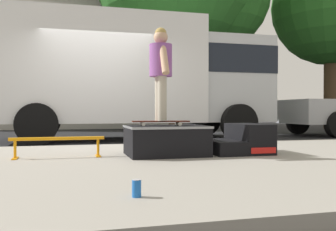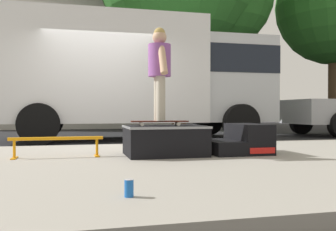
{
  "view_description": "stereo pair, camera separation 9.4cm",
  "coord_description": "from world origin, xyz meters",
  "px_view_note": "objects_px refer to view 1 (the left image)",
  "views": [
    {
      "loc": [
        -0.64,
        -7.44,
        0.73
      ],
      "look_at": [
        0.96,
        -1.37,
        0.65
      ],
      "focal_mm": 40.32,
      "sensor_mm": 36.0,
      "label": 1
    },
    {
      "loc": [
        -0.55,
        -7.46,
        0.73
      ],
      "look_at": [
        0.96,
        -1.37,
        0.65
      ],
      "focal_mm": 40.32,
      "sensor_mm": 36.0,
      "label": 2
    }
  ],
  "objects_px": {
    "kicker_ramp": "(241,141)",
    "skateboard": "(161,122)",
    "skate_box": "(166,139)",
    "grind_rail": "(58,143)",
    "skater_kid": "(161,66)",
    "soda_can": "(137,188)",
    "box_truck": "(137,73)"
  },
  "relations": [
    {
      "from": "kicker_ramp",
      "to": "skateboard",
      "type": "distance_m",
      "value": 1.23
    },
    {
      "from": "skate_box",
      "to": "grind_rail",
      "type": "distance_m",
      "value": 1.44
    },
    {
      "from": "kicker_ramp",
      "to": "skater_kid",
      "type": "xyz_separation_m",
      "value": [
        -1.2,
        0.0,
        1.05
      ]
    },
    {
      "from": "soda_can",
      "to": "skate_box",
      "type": "bearing_deg",
      "value": 70.77
    },
    {
      "from": "grind_rail",
      "to": "kicker_ramp",
      "type": "bearing_deg",
      "value": -2.74
    },
    {
      "from": "skate_box",
      "to": "skater_kid",
      "type": "bearing_deg",
      "value": 177.64
    },
    {
      "from": "skateboard",
      "to": "soda_can",
      "type": "xyz_separation_m",
      "value": [
        -0.76,
        -2.39,
        -0.4
      ]
    },
    {
      "from": "skateboard",
      "to": "skater_kid",
      "type": "xyz_separation_m",
      "value": [
        0.0,
        -0.0,
        0.76
      ]
    },
    {
      "from": "skater_kid",
      "to": "soda_can",
      "type": "relative_size",
      "value": 10.13
    },
    {
      "from": "grind_rail",
      "to": "skater_kid",
      "type": "height_order",
      "value": "skater_kid"
    },
    {
      "from": "skate_box",
      "to": "skateboard",
      "type": "height_order",
      "value": "skateboard"
    },
    {
      "from": "skate_box",
      "to": "skater_kid",
      "type": "relative_size",
      "value": 0.85
    },
    {
      "from": "grind_rail",
      "to": "skate_box",
      "type": "bearing_deg",
      "value": -4.84
    },
    {
      "from": "skateboard",
      "to": "grind_rail",
      "type": "bearing_deg",
      "value": 175.02
    },
    {
      "from": "skateboard",
      "to": "box_truck",
      "type": "height_order",
      "value": "box_truck"
    },
    {
      "from": "skater_kid",
      "to": "soda_can",
      "type": "bearing_deg",
      "value": -107.61
    },
    {
      "from": "grind_rail",
      "to": "skater_kid",
      "type": "distance_m",
      "value": 1.71
    },
    {
      "from": "box_truck",
      "to": "soda_can",
      "type": "bearing_deg",
      "value": -100.09
    },
    {
      "from": "skate_box",
      "to": "grind_rail",
      "type": "height_order",
      "value": "skate_box"
    },
    {
      "from": "kicker_ramp",
      "to": "soda_can",
      "type": "xyz_separation_m",
      "value": [
        -1.96,
        -2.39,
        -0.11
      ]
    },
    {
      "from": "skateboard",
      "to": "kicker_ramp",
      "type": "bearing_deg",
      "value": -0.17
    },
    {
      "from": "skateboard",
      "to": "skater_kid",
      "type": "height_order",
      "value": "skater_kid"
    },
    {
      "from": "box_truck",
      "to": "skate_box",
      "type": "bearing_deg",
      "value": -95.12
    },
    {
      "from": "kicker_ramp",
      "to": "box_truck",
      "type": "relative_size",
      "value": 0.13
    },
    {
      "from": "box_truck",
      "to": "skater_kid",
      "type": "bearing_deg",
      "value": -96.04
    },
    {
      "from": "skateboard",
      "to": "box_truck",
      "type": "xyz_separation_m",
      "value": [
        0.49,
        4.62,
        1.12
      ]
    },
    {
      "from": "grind_rail",
      "to": "box_truck",
      "type": "relative_size",
      "value": 0.17
    },
    {
      "from": "skate_box",
      "to": "skater_kid",
      "type": "distance_m",
      "value": 1.01
    },
    {
      "from": "skate_box",
      "to": "grind_rail",
      "type": "relative_size",
      "value": 0.9
    },
    {
      "from": "kicker_ramp",
      "to": "box_truck",
      "type": "height_order",
      "value": "box_truck"
    },
    {
      "from": "kicker_ramp",
      "to": "box_truck",
      "type": "distance_m",
      "value": 4.88
    },
    {
      "from": "kicker_ramp",
      "to": "grind_rail",
      "type": "xyz_separation_m",
      "value": [
        -2.56,
        0.12,
        0.02
      ]
    }
  ]
}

